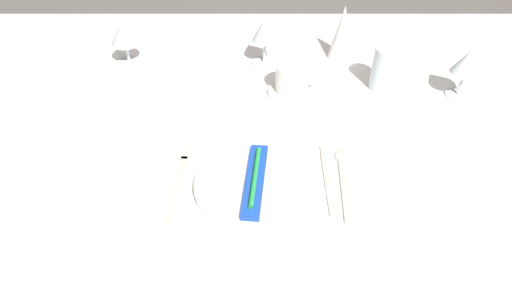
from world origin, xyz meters
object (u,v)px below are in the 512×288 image
Objects in this scene: spoon_soup at (344,175)px; wine_glass_left at (468,65)px; dinner_knife at (329,181)px; wine_glass_right at (125,34)px; dinner_plate at (256,186)px; wine_glass_centre at (266,33)px; toothbrush_package at (256,180)px; napkin_folded at (343,33)px; coffee_cup_left at (294,78)px; drink_tumbler at (385,71)px; fork_outer at (180,179)px.

spoon_soup is 1.67× the size of wine_glass_left.
wine_glass_right is (-0.51, 0.48, 0.09)m from dinner_knife.
dinner_knife is (0.15, 0.02, -0.01)m from dinner_plate.
wine_glass_left is at bearing -17.73° from wine_glass_centre.
toothbrush_package is 1.63× the size of wine_glass_left.
napkin_folded reaches higher than dinner_plate.
coffee_cup_left is 0.17m from wine_glass_centre.
wine_glass_left reaches higher than coffee_cup_left.
coffee_cup_left is 0.24m from drink_tumbler.
dinner_plate is 0.16m from fork_outer.
wine_glass_left is at bearing -33.92° from napkin_folded.
coffee_cup_left is at bearing -173.75° from drink_tumbler.
spoon_soup reaches higher than fork_outer.
spoon_soup is at bearing 2.34° from fork_outer.
napkin_folded reaches higher than spoon_soup.
dinner_knife is at bearing 8.06° from toothbrush_package.
fork_outer is 1.05× the size of spoon_soup.
drink_tumbler reaches higher than dinner_knife.
wine_glass_right reaches higher than fork_outer.
dinner_knife is at bearing -43.12° from wine_glass_right.
napkin_folded reaches higher than wine_glass_left.
toothbrush_package reaches higher than fork_outer.
fork_outer is at bearing -111.34° from wine_glass_centre.
drink_tumbler is (0.33, 0.38, 0.03)m from toothbrush_package.
wine_glass_left is at bearing -1.34° from coffee_cup_left.
dinner_knife is at bearing -99.76° from napkin_folded.
dinner_knife is 0.97× the size of spoon_soup.
spoon_soup is at bearing -138.23° from wine_glass_left.
spoon_soup is 0.72m from wine_glass_right.
wine_glass_right is at bearing 139.65° from spoon_soup.
fork_outer is at bearing -144.48° from drink_tumbler.
wine_glass_centre is at bearing -0.23° from wine_glass_right.
toothbrush_package is 0.63m from wine_glass_left.
fork_outer is 0.52m from wine_glass_right.
wine_glass_right is (-0.54, 0.46, 0.09)m from spoon_soup.
spoon_soup is (0.19, 0.04, -0.02)m from toothbrush_package.
coffee_cup_left is at bearing 74.71° from dinner_plate.
wine_glass_centre is (0.03, 0.50, 0.07)m from toothbrush_package.
toothbrush_package is 0.50m from drink_tumbler.
wine_glass_left is (0.37, 0.32, 0.09)m from dinner_knife.
spoon_soup is (0.35, 0.01, 0.00)m from fork_outer.
coffee_cup_left is (0.10, 0.35, 0.02)m from toothbrush_package.
coffee_cup_left is (-0.06, 0.33, 0.04)m from dinner_knife.
fork_outer is 1.08× the size of dinner_knife.
coffee_cup_left is 0.80× the size of wine_glass_centre.
napkin_folded reaches higher than dinner_knife.
toothbrush_package is at bearing -171.94° from dinner_knife.
spoon_soup is (0.03, 0.02, -0.00)m from dinner_knife.
wine_glass_right is (-0.38, 0.00, -0.00)m from wine_glass_centre.
dinner_plate is 2.13× the size of drink_tumbler.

